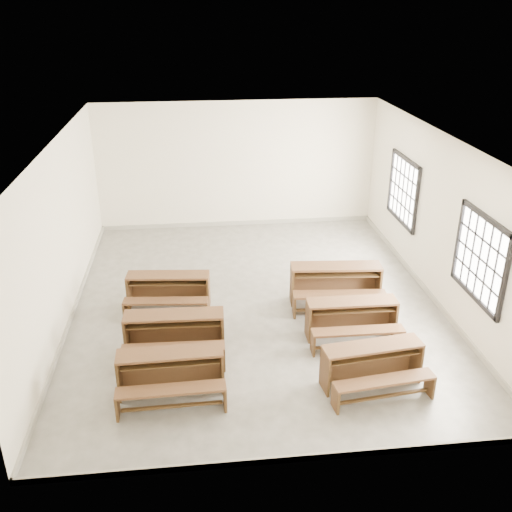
{
  "coord_description": "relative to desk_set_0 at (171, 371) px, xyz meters",
  "views": [
    {
      "loc": [
        -1.1,
        -9.73,
        5.44
      ],
      "look_at": [
        0.0,
        0.0,
        1.0
      ],
      "focal_mm": 40.0,
      "sensor_mm": 36.0,
      "label": 1
    }
  ],
  "objects": [
    {
      "name": "room",
      "position": [
        1.66,
        2.65,
        1.73
      ],
      "size": [
        8.5,
        8.5,
        3.2
      ],
      "color": "gray",
      "rests_on": "ground"
    },
    {
      "name": "desk_set_5",
      "position": [
        3.1,
        2.48,
        0.04
      ],
      "size": [
        1.8,
        1.03,
        0.78
      ],
      "rotation": [
        0.0,
        0.0,
        -0.08
      ],
      "color": "brown",
      "rests_on": "ground"
    },
    {
      "name": "desk_set_2",
      "position": [
        -0.11,
        2.62,
        -0.0
      ],
      "size": [
        1.62,
        0.95,
        0.7
      ],
      "rotation": [
        0.0,
        0.0,
        -0.09
      ],
      "color": "brown",
      "rests_on": "ground"
    },
    {
      "name": "desk_set_3",
      "position": [
        3.04,
        -0.13,
        -0.01
      ],
      "size": [
        1.61,
        0.97,
        0.69
      ],
      "rotation": [
        0.0,
        0.0,
        0.12
      ],
      "color": "brown",
      "rests_on": "ground"
    },
    {
      "name": "desk_set_0",
      "position": [
        0.0,
        0.0,
        0.0
      ],
      "size": [
        1.58,
        0.85,
        0.7
      ],
      "rotation": [
        0.0,
        0.0,
        0.02
      ],
      "color": "brown",
      "rests_on": "ground"
    },
    {
      "name": "desk_set_4",
      "position": [
        3.08,
        1.23,
        -0.0
      ],
      "size": [
        1.57,
        0.83,
        0.7
      ],
      "rotation": [
        0.0,
        0.0,
        -0.01
      ],
      "color": "brown",
      "rests_on": "ground"
    },
    {
      "name": "desk_set_1",
      "position": [
        0.04,
        1.06,
        0.02
      ],
      "size": [
        1.66,
        0.91,
        0.74
      ],
      "rotation": [
        0.0,
        0.0,
        -0.04
      ],
      "color": "brown",
      "rests_on": "ground"
    }
  ]
}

